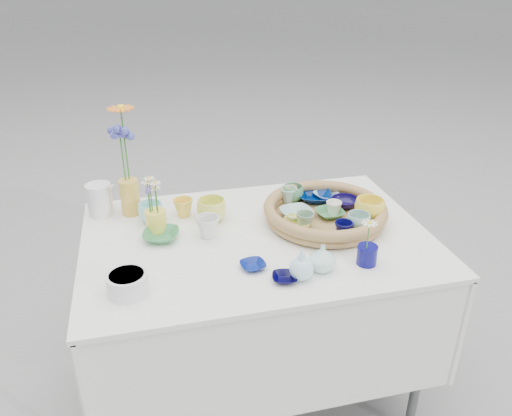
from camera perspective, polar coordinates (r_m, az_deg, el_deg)
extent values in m
plane|color=gray|center=(2.31, 0.12, -19.83)|extent=(80.00, 80.00, 0.00)
imported|color=#001954|center=(2.06, 6.78, 1.27)|extent=(0.17, 0.17, 0.03)
imported|color=#0E073A|center=(2.03, 10.12, 0.62)|extent=(0.13, 0.13, 0.03)
imported|color=yellow|center=(1.93, 12.82, -0.22)|extent=(0.15, 0.15, 0.09)
imported|color=#43834F|center=(1.95, 8.43, -0.60)|extent=(0.11, 0.11, 0.03)
imported|color=gray|center=(1.84, 5.62, -1.47)|extent=(0.08, 0.08, 0.06)
imported|color=#89B2AC|center=(1.93, 4.64, -0.60)|extent=(0.14, 0.14, 0.03)
imported|color=#9BCABE|center=(2.03, 3.75, 1.47)|extent=(0.08, 0.08, 0.06)
imported|color=white|center=(1.95, 8.87, -0.03)|extent=(0.06, 0.06, 0.06)
imported|color=#9ABBDA|center=(2.09, 8.04, 1.45)|extent=(0.12, 0.12, 0.02)
imported|color=#07063D|center=(1.80, 9.96, -2.44)|extent=(0.08, 0.08, 0.06)
imported|color=#FCE566|center=(1.85, 4.79, -1.75)|extent=(0.13, 0.13, 0.03)
imported|color=#91B9AD|center=(1.85, 11.60, -1.63)|extent=(0.11, 0.11, 0.07)
imported|color=#4C9464|center=(2.05, 4.25, 1.69)|extent=(0.09, 0.09, 0.07)
imported|color=yellow|center=(1.98, -8.31, 0.05)|extent=(0.10, 0.10, 0.07)
imported|color=#DDE358|center=(1.93, -5.10, -0.23)|extent=(0.12, 0.12, 0.09)
imported|color=#37844B|center=(1.84, -10.79, -3.10)|extent=(0.16, 0.16, 0.03)
imported|color=silver|center=(1.82, -5.52, -2.17)|extent=(0.10, 0.10, 0.08)
imported|color=navy|center=(1.65, -0.36, -6.60)|extent=(0.09, 0.09, 0.02)
imported|color=#9AE2DC|center=(1.96, -11.92, -0.45)|extent=(0.11, 0.11, 0.08)
imported|color=black|center=(1.59, 3.31, -8.00)|extent=(0.10, 0.10, 0.02)
imported|color=#B2E5D8|center=(1.64, 7.58, -5.64)|extent=(0.11, 0.11, 0.09)
cylinder|color=#0A0858|center=(1.70, 12.57, -5.25)|extent=(0.09, 0.09, 0.07)
cylinder|color=gold|center=(2.02, -14.18, 1.23)|extent=(0.08, 0.08, 0.14)
cylinder|color=#F8DD48|center=(1.89, -11.36, -1.45)|extent=(0.09, 0.09, 0.08)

